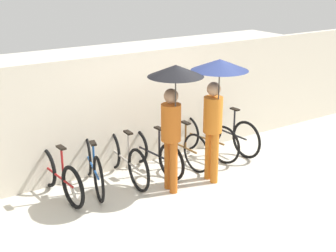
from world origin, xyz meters
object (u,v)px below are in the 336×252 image
object	(u,v)px
parked_bicycle_1	(92,165)
parked_bicycle_4	(180,144)
parked_bicycle_2	(124,158)
parked_bicycle_6	(227,131)
pedestrian_leading	(174,99)
pedestrian_center	(217,90)
parked_bicycle_3	(153,152)
parked_bicycle_5	(204,137)
parked_bicycle_0	(59,176)

from	to	relation	value
parked_bicycle_1	parked_bicycle_4	size ratio (longest dim) A/B	1.03
parked_bicycle_2	parked_bicycle_6	size ratio (longest dim) A/B	1.02
pedestrian_leading	pedestrian_center	size ratio (longest dim) A/B	0.99
parked_bicycle_3	parked_bicycle_6	bearing A→B (deg)	-94.63
parked_bicycle_4	pedestrian_leading	bearing A→B (deg)	137.80
parked_bicycle_5	parked_bicycle_0	bearing A→B (deg)	80.17
parked_bicycle_2	parked_bicycle_5	xyz separation A→B (m)	(1.78, 0.05, 0.00)
parked_bicycle_2	parked_bicycle_5	bearing A→B (deg)	-85.47
parked_bicycle_3	parked_bicycle_5	world-z (taller)	parked_bicycle_5
parked_bicycle_0	parked_bicycle_6	world-z (taller)	parked_bicycle_0
parked_bicycle_0	parked_bicycle_1	distance (m)	0.60
parked_bicycle_1	parked_bicycle_2	distance (m)	0.59
pedestrian_center	parked_bicycle_5	bearing A→B (deg)	-114.94
parked_bicycle_2	pedestrian_center	world-z (taller)	pedestrian_center
parked_bicycle_4	parked_bicycle_5	xyz separation A→B (m)	(0.59, 0.03, 0.01)
parked_bicycle_2	parked_bicycle_4	bearing A→B (deg)	-86.22
parked_bicycle_2	parked_bicycle_1	bearing A→B (deg)	91.83
parked_bicycle_2	pedestrian_leading	xyz separation A→B (m)	(0.42, -0.91, 1.22)
parked_bicycle_3	pedestrian_leading	world-z (taller)	pedestrian_leading
parked_bicycle_2	parked_bicycle_4	distance (m)	1.19
parked_bicycle_4	parked_bicycle_3	bearing A→B (deg)	89.13
parked_bicycle_3	pedestrian_center	xyz separation A→B (m)	(0.62, -0.98, 1.29)
parked_bicycle_5	pedestrian_center	xyz separation A→B (m)	(-0.57, -1.03, 1.26)
parked_bicycle_0	parked_bicycle_1	xyz separation A→B (m)	(0.60, 0.03, 0.03)
parked_bicycle_1	parked_bicycle_5	world-z (taller)	parked_bicycle_5
parked_bicycle_1	parked_bicycle_2	bearing A→B (deg)	-76.76
parked_bicycle_1	parked_bicycle_5	size ratio (longest dim) A/B	1.03
parked_bicycle_1	parked_bicycle_3	distance (m)	1.19
parked_bicycle_3	pedestrian_center	bearing A→B (deg)	-154.11
parked_bicycle_1	pedestrian_center	size ratio (longest dim) A/B	0.82
parked_bicycle_0	pedestrian_center	world-z (taller)	pedestrian_center
parked_bicycle_1	parked_bicycle_3	bearing A→B (deg)	-76.11
parked_bicycle_3	pedestrian_leading	size ratio (longest dim) A/B	0.78
parked_bicycle_0	pedestrian_center	bearing A→B (deg)	-116.54
parked_bicycle_6	pedestrian_center	world-z (taller)	pedestrian_center
parked_bicycle_2	parked_bicycle_3	xyz separation A→B (m)	(0.59, 0.00, -0.03)
parked_bicycle_4	pedestrian_leading	size ratio (longest dim) A/B	0.80
parked_bicycle_5	pedestrian_leading	size ratio (longest dim) A/B	0.80
parked_bicycle_0	parked_bicycle_3	xyz separation A→B (m)	(1.78, 0.02, -0.01)
parked_bicycle_5	parked_bicycle_6	distance (m)	0.60
parked_bicycle_0	parked_bicycle_3	distance (m)	1.78
pedestrian_center	parked_bicycle_1	bearing A→B (deg)	-24.78
parked_bicycle_0	pedestrian_center	distance (m)	2.89
parked_bicycle_1	pedestrian_center	bearing A→B (deg)	-104.41
parked_bicycle_1	parked_bicycle_5	xyz separation A→B (m)	(2.37, 0.04, -0.00)
parked_bicycle_3	parked_bicycle_1	bearing A→B (deg)	83.17
parked_bicycle_2	parked_bicycle_4	world-z (taller)	parked_bicycle_2
parked_bicycle_4	pedestrian_leading	distance (m)	1.71
parked_bicycle_4	pedestrian_center	world-z (taller)	pedestrian_center
pedestrian_leading	parked_bicycle_2	bearing A→B (deg)	-60.66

